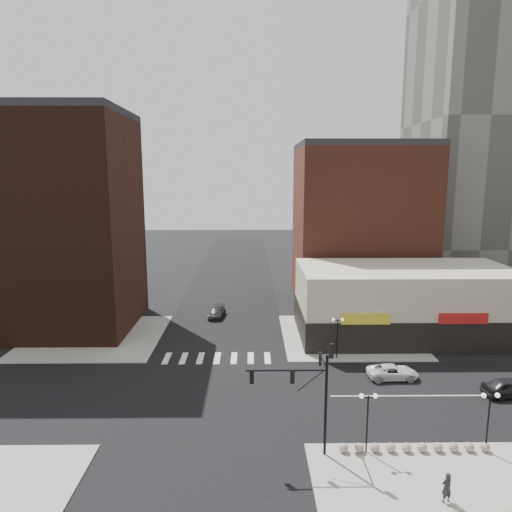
{
  "coord_description": "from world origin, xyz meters",
  "views": [
    {
      "loc": [
        3.39,
        -35.55,
        18.24
      ],
      "look_at": [
        3.81,
        5.59,
        11.0
      ],
      "focal_mm": 32.0,
      "sensor_mm": 36.0,
      "label": 1
    }
  ],
  "objects": [
    {
      "name": "ground",
      "position": [
        0.0,
        0.0,
        0.0
      ],
      "size": [
        240.0,
        240.0,
        0.0
      ],
      "primitive_type": "plane",
      "color": "black",
      "rests_on": "ground"
    },
    {
      "name": "road_ew",
      "position": [
        0.0,
        0.0,
        0.01
      ],
      "size": [
        200.0,
        14.0,
        0.02
      ],
      "primitive_type": "cube",
      "color": "black",
      "rests_on": "ground"
    },
    {
      "name": "road_ns",
      "position": [
        0.0,
        0.0,
        0.01
      ],
      "size": [
        14.0,
        200.0,
        0.02
      ],
      "primitive_type": "cube",
      "color": "black",
      "rests_on": "ground"
    },
    {
      "name": "sidewalk_nw",
      "position": [
        -14.5,
        14.5,
        0.06
      ],
      "size": [
        15.0,
        15.0,
        0.12
      ],
      "primitive_type": "cube",
      "color": "gray",
      "rests_on": "ground"
    },
    {
      "name": "sidewalk_ne",
      "position": [
        14.5,
        14.5,
        0.06
      ],
      "size": [
        15.0,
        15.0,
        0.12
      ],
      "primitive_type": "cube",
      "color": "gray",
      "rests_on": "ground"
    },
    {
      "name": "building_nw",
      "position": [
        -19.0,
        18.5,
        12.5
      ],
      "size": [
        16.0,
        15.0,
        25.0
      ],
      "primitive_type": "cube",
      "color": "#331810",
      "rests_on": "ground"
    },
    {
      "name": "building_nw_low",
      "position": [
        -32.0,
        34.0,
        6.0
      ],
      "size": [
        20.0,
        18.0,
        12.0
      ],
      "primitive_type": "cube",
      "color": "#331810",
      "rests_on": "ground"
    },
    {
      "name": "building_ne_midrise",
      "position": [
        19.0,
        29.5,
        11.0
      ],
      "size": [
        18.0,
        15.0,
        22.0
      ],
      "primitive_type": "cube",
      "color": "brown",
      "rests_on": "ground"
    },
    {
      "name": "building_ne_row",
      "position": [
        21.0,
        15.0,
        3.3
      ],
      "size": [
        24.2,
        12.2,
        8.0
      ],
      "color": "beige",
      "rests_on": "ground"
    },
    {
      "name": "traffic_signal",
      "position": [
        7.24,
        -7.83,
        4.96
      ],
      "size": [
        5.59,
        3.09,
        7.77
      ],
      "color": "black",
      "rests_on": "ground"
    },
    {
      "name": "street_lamp_se_a",
      "position": [
        11.0,
        -8.0,
        3.29
      ],
      "size": [
        1.22,
        0.32,
        4.16
      ],
      "color": "black",
      "rests_on": "sidewalk_se"
    },
    {
      "name": "street_lamp_se_b",
      "position": [
        19.0,
        -8.0,
        3.29
      ],
      "size": [
        1.22,
        0.32,
        4.16
      ],
      "color": "black",
      "rests_on": "sidewalk_se"
    },
    {
      "name": "street_lamp_ne",
      "position": [
        12.0,
        8.0,
        3.29
      ],
      "size": [
        1.22,
        0.32,
        4.16
      ],
      "color": "black",
      "rests_on": "sidewalk_ne"
    },
    {
      "name": "bollard_row",
      "position": [
        14.23,
        -8.0,
        0.43
      ],
      "size": [
        10.06,
        0.61,
        0.61
      ],
      "color": "gray",
      "rests_on": "sidewalk_se"
    },
    {
      "name": "white_suv",
      "position": [
        16.24,
        3.37,
        0.64
      ],
      "size": [
        4.68,
        2.31,
        1.28
      ],
      "primitive_type": "imported",
      "rotation": [
        0.0,
        0.0,
        1.61
      ],
      "color": "silver",
      "rests_on": "ground"
    },
    {
      "name": "dark_sedan_east",
      "position": [
        25.1,
        -0.15,
        0.79
      ],
      "size": [
        4.76,
        2.18,
        1.58
      ],
      "primitive_type": "imported",
      "rotation": [
        0.0,
        0.0,
        1.64
      ],
      "color": "black",
      "rests_on": "ground"
    },
    {
      "name": "dark_sedan_north",
      "position": [
        -1.11,
        21.85,
        0.64
      ],
      "size": [
        2.32,
        4.57,
        1.27
      ],
      "primitive_type": "imported",
      "rotation": [
        0.0,
        0.0,
        -0.13
      ],
      "color": "black",
      "rests_on": "ground"
    },
    {
      "name": "pedestrian",
      "position": [
        14.32,
        -12.74,
        1.02
      ],
      "size": [
        0.75,
        0.61,
        1.8
      ],
      "primitive_type": "imported",
      "rotation": [
        0.0,
        0.0,
        3.45
      ],
      "color": "black",
      "rests_on": "sidewalk_se"
    }
  ]
}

